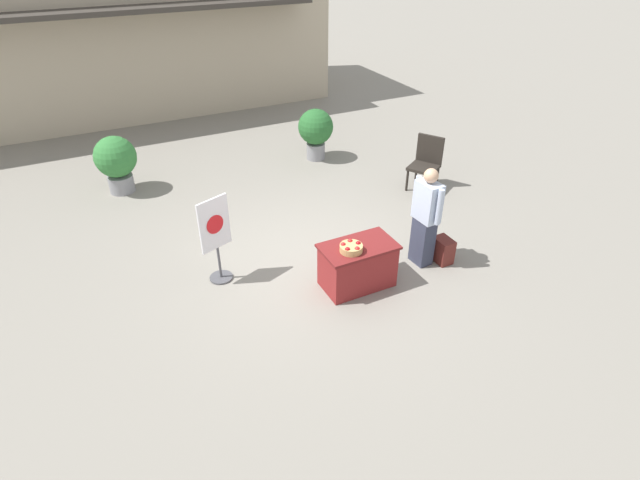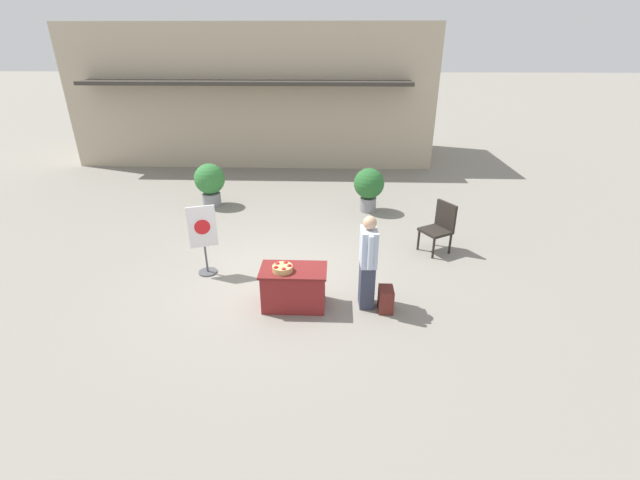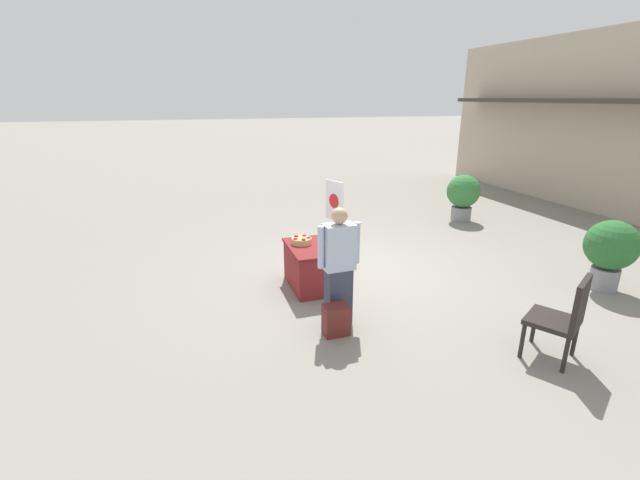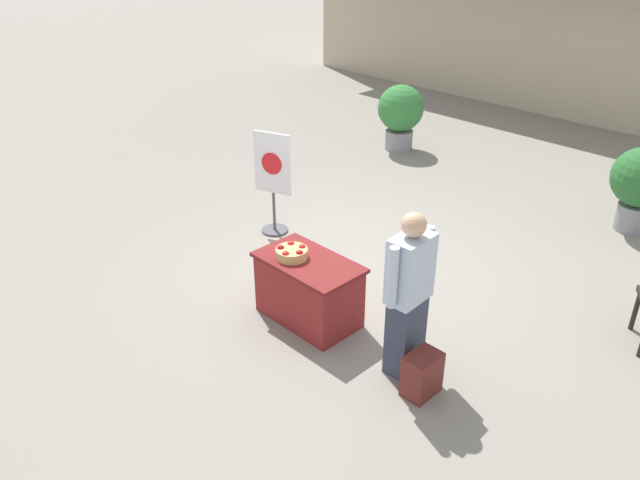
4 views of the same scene
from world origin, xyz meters
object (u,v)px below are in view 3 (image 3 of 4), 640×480
object	(u,v)px
backpack	(336,320)
potted_plant_near_right	(463,194)
potted_plant_far_right	(611,249)
poster_board	(334,212)
display_table	(309,267)
apple_basket	(302,240)
person_visitor	(339,266)
patio_chair	(564,315)

from	to	relation	value
backpack	potted_plant_near_right	bearing A→B (deg)	131.01
potted_plant_far_right	potted_plant_near_right	size ratio (longest dim) A/B	1.00
poster_board	potted_plant_near_right	bearing A→B (deg)	173.18
backpack	potted_plant_near_right	distance (m)	6.60
display_table	potted_plant_far_right	size ratio (longest dim) A/B	0.95
display_table	potted_plant_near_right	bearing A→B (deg)	119.41
backpack	apple_basket	bearing A→B (deg)	179.87
backpack	potted_plant_near_right	xyz separation A→B (m)	(-4.32, 4.97, 0.48)
person_visitor	potted_plant_far_right	size ratio (longest dim) A/B	1.41
display_table	person_visitor	size ratio (longest dim) A/B	0.68
display_table	patio_chair	size ratio (longest dim) A/B	1.03
display_table	person_visitor	distance (m)	1.33
display_table	backpack	world-z (taller)	display_table
poster_board	potted_plant_near_right	xyz separation A→B (m)	(-0.93, 3.80, -0.07)
apple_basket	patio_chair	xyz separation A→B (m)	(3.10, 2.34, -0.17)
display_table	backpack	bearing A→B (deg)	-2.94
apple_basket	potted_plant_near_right	distance (m)	5.59
potted_plant_far_right	apple_basket	bearing A→B (deg)	-110.28
patio_chair	potted_plant_near_right	distance (m)	6.26
display_table	apple_basket	world-z (taller)	apple_basket
potted_plant_near_right	poster_board	bearing A→B (deg)	-76.24
backpack	poster_board	distance (m)	3.62
person_visitor	patio_chair	xyz separation A→B (m)	(1.69, 2.20, -0.24)
backpack	potted_plant_near_right	size ratio (longest dim) A/B	0.36
apple_basket	poster_board	xyz separation A→B (m)	(-1.65, 1.16, -0.02)
person_visitor	potted_plant_far_right	world-z (taller)	person_visitor
poster_board	potted_plant_near_right	size ratio (longest dim) A/B	1.19
backpack	potted_plant_far_right	size ratio (longest dim) A/B	0.36
apple_basket	person_visitor	distance (m)	1.42
display_table	backpack	distance (m)	1.57
patio_chair	potted_plant_near_right	xyz separation A→B (m)	(-5.69, 2.62, 0.08)
poster_board	display_table	bearing A→B (deg)	38.72
display_table	backpack	size ratio (longest dim) A/B	2.67
apple_basket	poster_board	world-z (taller)	poster_board
display_table	potted_plant_far_right	bearing A→B (deg)	71.28
poster_board	patio_chair	bearing A→B (deg)	83.39
patio_chair	backpack	bearing A→B (deg)	28.55
person_visitor	poster_board	distance (m)	3.23
display_table	poster_board	size ratio (longest dim) A/B	0.80
display_table	backpack	xyz separation A→B (m)	(1.56, -0.08, -0.15)
poster_board	potted_plant_far_right	world-z (taller)	poster_board
display_table	potted_plant_near_right	size ratio (longest dim) A/B	0.95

